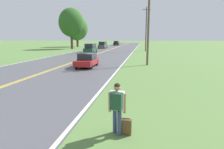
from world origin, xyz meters
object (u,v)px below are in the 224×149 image
at_px(suitcase, 125,127).
at_px(tree_mid_treeline, 71,23).
at_px(car_red_sedan_approaching, 87,60).
at_px(car_black_suv_receding, 116,43).
at_px(car_dark_grey_van_mid_far, 103,45).
at_px(tree_behind_sign, 77,28).
at_px(hitchhiker_person, 117,104).
at_px(car_dark_green_van_mid_near, 91,48).

xyz_separation_m(suitcase, tree_mid_treeline, (-19.25, 47.02, 6.81)).
bearing_deg(car_red_sedan_approaching, car_black_suv_receding, -176.55).
bearing_deg(suitcase, tree_mid_treeline, 27.50).
bearing_deg(car_dark_grey_van_mid_far, tree_behind_sign, 52.73).
bearing_deg(car_dark_grey_van_mid_far, hitchhiker_person, -165.20).
height_order(suitcase, car_red_sedan_approaching, car_red_sedan_approaching).
distance_m(hitchhiker_person, tree_mid_treeline, 51.12).
xyz_separation_m(tree_behind_sign, car_dark_grey_van_mid_far, (10.60, -8.82, -5.25)).
height_order(car_dark_grey_van_mid_far, car_black_suv_receding, car_dark_grey_van_mid_far).
bearing_deg(tree_mid_treeline, car_black_suv_receding, 70.91).
height_order(tree_behind_sign, car_dark_grey_van_mid_far, tree_behind_sign).
bearing_deg(suitcase, car_red_sedan_approaching, 25.94).
distance_m(tree_mid_treeline, car_dark_grey_van_mid_far, 10.68).
xyz_separation_m(suitcase, car_dark_green_van_mid_near, (-10.41, 34.06, 0.71)).
bearing_deg(car_red_sedan_approaching, tree_behind_sign, -161.40).
distance_m(car_dark_grey_van_mid_far, car_black_suv_receding, 21.51).
bearing_deg(car_dark_green_van_mid_near, car_black_suv_receding, -0.06).
relative_size(car_red_sedan_approaching, car_black_suv_receding, 1.09).
height_order(hitchhiker_person, car_red_sedan_approaching, hitchhiker_person).
xyz_separation_m(tree_mid_treeline, car_black_suv_receding, (8.81, 25.46, -6.14)).
distance_m(tree_behind_sign, car_red_sedan_approaching, 48.63).
bearing_deg(hitchhiker_person, tree_behind_sign, 25.21).
distance_m(tree_mid_treeline, car_black_suv_receding, 27.63).
xyz_separation_m(hitchhiker_person, car_dark_green_van_mid_near, (-10.15, 34.12, -0.08)).
distance_m(suitcase, car_dark_green_van_mid_near, 35.62).
relative_size(suitcase, car_dark_grey_van_mid_far, 0.13).
xyz_separation_m(car_dark_grey_van_mid_far, car_black_suv_receding, (0.98, 21.49, -0.06)).
bearing_deg(tree_behind_sign, tree_mid_treeline, -77.77).
bearing_deg(tree_behind_sign, car_red_sedan_approaching, -69.94).
bearing_deg(tree_behind_sign, car_dark_grey_van_mid_far, -39.74).
relative_size(tree_behind_sign, car_dark_grey_van_mid_far, 2.47).
relative_size(tree_mid_treeline, car_black_suv_receding, 2.75).
bearing_deg(tree_mid_treeline, suitcase, -67.73).
bearing_deg(suitcase, hitchhiker_person, 109.02).
distance_m(tree_behind_sign, car_dark_grey_van_mid_far, 14.76).
height_order(tree_mid_treeline, car_dark_green_van_mid_near, tree_mid_treeline).
bearing_deg(tree_mid_treeline, hitchhiker_person, -68.03).
relative_size(suitcase, car_black_suv_receding, 0.14).
relative_size(hitchhiker_person, car_red_sedan_approaching, 0.39).
distance_m(car_dark_green_van_mid_near, car_black_suv_receding, 38.42).
bearing_deg(car_red_sedan_approaching, tree_mid_treeline, -158.52).
relative_size(tree_behind_sign, tree_mid_treeline, 0.95).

